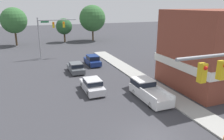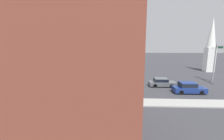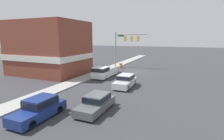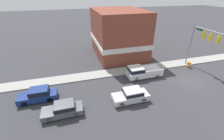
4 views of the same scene
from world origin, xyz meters
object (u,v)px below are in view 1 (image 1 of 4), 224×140
at_px(car_lead, 92,85).
at_px(car_oncoming, 92,60).
at_px(pickup_truck_parked, 148,90).
at_px(car_second_ahead, 76,67).

height_order(car_lead, car_oncoming, car_oncoming).
bearing_deg(car_oncoming, pickup_truck_parked, 96.40).
distance_m(car_second_ahead, pickup_truck_parked, 12.82).
bearing_deg(car_second_ahead, car_oncoming, 41.12).
height_order(car_oncoming, pickup_truck_parked, pickup_truck_parked).
relative_size(car_lead, car_oncoming, 0.99).
distance_m(car_second_ahead, car_oncoming, 4.49).
bearing_deg(pickup_truck_parked, car_lead, 142.63).
distance_m(car_lead, car_oncoming, 11.47).
xyz_separation_m(car_lead, car_second_ahead, (-0.13, 8.04, -0.06)).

